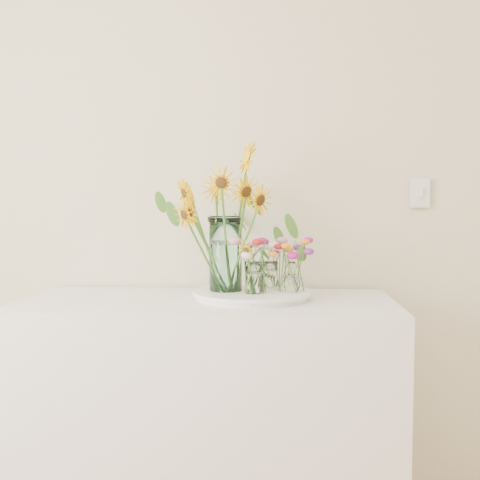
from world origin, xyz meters
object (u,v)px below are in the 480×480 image
at_px(tray, 252,295).
at_px(mason_jar, 226,254).
at_px(small_vase_a, 254,278).
at_px(small_vase_b, 292,277).
at_px(small_vase_c, 270,274).
at_px(counter, 206,418).

relative_size(tray, mason_jar, 1.48).
bearing_deg(mason_jar, small_vase_a, -27.43).
height_order(small_vase_a, small_vase_b, small_vase_a).
height_order(tray, mason_jar, mason_jar).
distance_m(small_vase_b, small_vase_c, 0.15).
distance_m(mason_jar, small_vase_a, 0.15).
xyz_separation_m(counter, tray, (0.17, 0.04, 0.46)).
height_order(counter, small_vase_c, small_vase_c).
bearing_deg(counter, small_vase_c, 32.44).
bearing_deg(small_vase_a, mason_jar, 152.57).
bearing_deg(mason_jar, small_vase_b, -2.06).
distance_m(tray, mason_jar, 0.18).
relative_size(counter, tray, 3.30).
xyz_separation_m(small_vase_b, small_vase_c, (-0.08, 0.13, -0.01)).
bearing_deg(small_vase_a, small_vase_c, 72.09).
relative_size(mason_jar, small_vase_a, 2.34).
bearing_deg(tray, counter, -167.02).
xyz_separation_m(counter, mason_jar, (0.07, 0.04, 0.62)).
relative_size(mason_jar, small_vase_c, 2.72).
relative_size(counter, small_vase_c, 13.27).
height_order(counter, tray, tray).
xyz_separation_m(mason_jar, small_vase_a, (0.11, -0.06, -0.08)).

